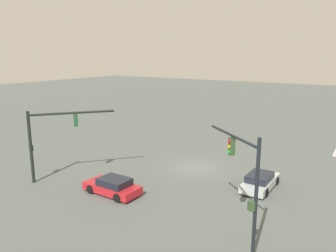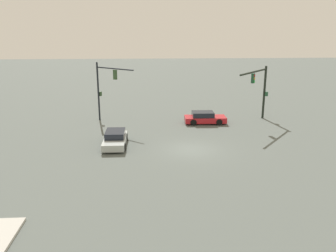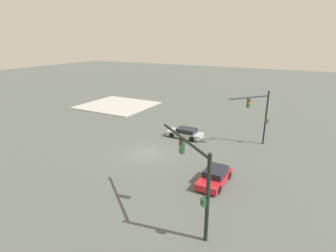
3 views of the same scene
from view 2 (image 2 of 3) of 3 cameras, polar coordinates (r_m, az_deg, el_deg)
name	(u,v)px [view 2 (image 2 of 3)]	position (r m, az deg, el deg)	size (l,w,h in m)	color
ground_plane	(191,150)	(28.26, 3.81, -3.87)	(185.80, 185.80, 0.00)	#525955
traffic_signal_near_corner	(105,83)	(36.57, -10.19, 6.86)	(3.62, 3.96, 6.13)	black
traffic_signal_opposite_side	(260,85)	(37.42, 14.77, 6.56)	(5.21, 4.54, 5.66)	black
sedan_car_approaching	(115,139)	(29.37, -8.62, -2.08)	(4.34, 1.90, 1.21)	#ABB4B3
sedan_car_waiting_far	(205,118)	(36.15, 5.98, 1.34)	(2.00, 4.25, 1.21)	red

